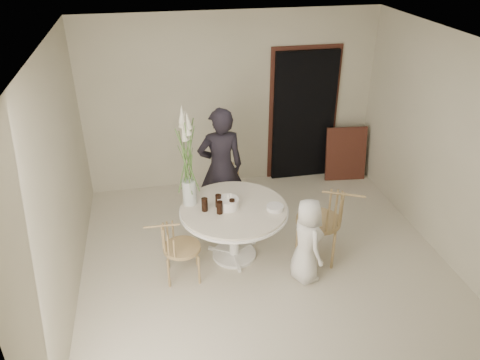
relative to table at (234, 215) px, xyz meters
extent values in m
plane|color=beige|center=(0.35, -0.25, -0.62)|extent=(4.50, 4.50, 0.00)
plane|color=silver|center=(0.35, -0.25, 2.08)|extent=(4.50, 4.50, 0.00)
plane|color=beige|center=(0.35, 2.00, 0.73)|extent=(4.50, 0.00, 4.50)
plane|color=beige|center=(0.35, -2.50, 0.73)|extent=(4.50, 0.00, 4.50)
plane|color=beige|center=(-1.90, -0.25, 0.73)|extent=(0.00, 4.50, 4.50)
plane|color=beige|center=(2.60, -0.25, 0.73)|extent=(0.00, 4.50, 4.50)
cube|color=black|center=(1.50, 1.94, 0.43)|extent=(1.00, 0.10, 2.10)
cube|color=#4F211B|center=(1.50, 1.98, 0.49)|extent=(1.12, 0.03, 2.22)
cylinder|color=white|center=(0.00, 0.00, -0.60)|extent=(0.56, 0.56, 0.04)
cylinder|color=white|center=(0.00, 0.00, -0.27)|extent=(0.12, 0.12, 0.65)
cylinder|color=white|center=(0.00, 0.00, 0.07)|extent=(1.33, 1.33, 0.03)
cylinder|color=silver|center=(0.00, 0.00, 0.09)|extent=(1.30, 1.30, 0.04)
cube|color=#4F211B|center=(2.18, 1.70, -0.18)|extent=(0.68, 0.27, 0.88)
cylinder|color=tan|center=(0.02, 0.80, -0.42)|extent=(0.03, 0.03, 0.40)
cylinder|color=tan|center=(0.35, 0.91, -0.42)|extent=(0.03, 0.03, 0.40)
cylinder|color=tan|center=(-0.10, 1.13, -0.42)|extent=(0.03, 0.03, 0.40)
cylinder|color=tan|center=(0.24, 1.25, -0.42)|extent=(0.03, 0.03, 0.40)
cylinder|color=tan|center=(0.13, 1.02, -0.20)|extent=(0.44, 0.44, 0.04)
cylinder|color=tan|center=(0.92, 0.11, -0.37)|extent=(0.03, 0.03, 0.50)
cylinder|color=tan|center=(0.73, -0.29, -0.37)|extent=(0.03, 0.03, 0.50)
cylinder|color=tan|center=(1.32, -0.08, -0.37)|extent=(0.03, 0.03, 0.50)
cylinder|color=tan|center=(1.13, -0.48, -0.37)|extent=(0.03, 0.03, 0.50)
cylinder|color=tan|center=(1.03, -0.19, -0.09)|extent=(0.55, 0.55, 0.06)
cylinder|color=tan|center=(-0.50, -0.44, -0.42)|extent=(0.03, 0.03, 0.40)
cylinder|color=tan|center=(-0.49, -0.09, -0.42)|extent=(0.03, 0.03, 0.40)
cylinder|color=tan|center=(-0.86, -0.43, -0.42)|extent=(0.03, 0.03, 0.40)
cylinder|color=tan|center=(-0.84, -0.08, -0.42)|extent=(0.03, 0.03, 0.40)
cylinder|color=tan|center=(-0.67, -0.26, -0.20)|extent=(0.44, 0.44, 0.04)
imported|color=black|center=(-0.02, 0.83, 0.24)|extent=(0.64, 0.44, 1.71)
imported|color=white|center=(0.75, -0.58, -0.08)|extent=(0.42, 0.57, 1.08)
cylinder|color=white|center=(-0.07, 0.01, 0.18)|extent=(0.26, 0.26, 0.12)
cylinder|color=#FFE2A1|center=(-0.07, 0.01, 0.26)|extent=(0.01, 0.01, 0.05)
cylinder|color=#FFE2A1|center=(-0.03, 0.04, 0.26)|extent=(0.01, 0.01, 0.05)
cylinder|color=black|center=(-0.19, -0.09, 0.19)|extent=(0.08, 0.08, 0.16)
cylinder|color=black|center=(-0.03, -0.05, 0.19)|extent=(0.07, 0.07, 0.15)
cylinder|color=black|center=(-0.36, 0.00, 0.20)|extent=(0.08, 0.08, 0.17)
cylinder|color=black|center=(-0.18, 0.06, 0.20)|extent=(0.08, 0.08, 0.16)
cylinder|color=white|center=(0.48, -0.14, 0.14)|extent=(0.26, 0.26, 0.05)
cylinder|color=silver|center=(-0.51, 0.20, 0.27)|extent=(0.17, 0.17, 0.32)
cylinder|color=#487231|center=(-0.48, 0.21, 0.67)|extent=(0.01, 0.01, 0.80)
cone|color=beige|center=(-0.48, 0.21, 1.07)|extent=(0.08, 0.08, 0.21)
cylinder|color=#487231|center=(-0.50, 0.23, 0.71)|extent=(0.01, 0.01, 0.87)
cone|color=beige|center=(-0.50, 0.23, 1.14)|extent=(0.08, 0.08, 0.21)
cylinder|color=#487231|center=(-0.53, 0.23, 0.74)|extent=(0.01, 0.01, 0.94)
cone|color=beige|center=(-0.53, 0.23, 1.21)|extent=(0.08, 0.08, 0.21)
cylinder|color=#487231|center=(-0.54, 0.21, 0.78)|extent=(0.01, 0.01, 1.00)
cone|color=beige|center=(-0.54, 0.21, 1.28)|extent=(0.08, 0.08, 0.21)
cylinder|color=#487231|center=(-0.54, 0.18, 0.67)|extent=(0.01, 0.01, 0.80)
cone|color=beige|center=(-0.54, 0.18, 1.07)|extent=(0.08, 0.08, 0.21)
cylinder|color=#487231|center=(-0.51, 0.17, 0.71)|extent=(0.01, 0.01, 0.87)
cone|color=beige|center=(-0.51, 0.17, 1.14)|extent=(0.08, 0.08, 0.21)
cylinder|color=#487231|center=(-0.48, 0.18, 0.74)|extent=(0.01, 0.01, 0.94)
cone|color=beige|center=(-0.48, 0.18, 1.21)|extent=(0.08, 0.08, 0.21)
camera|label=1|loc=(-0.87, -4.72, 3.15)|focal=35.00mm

